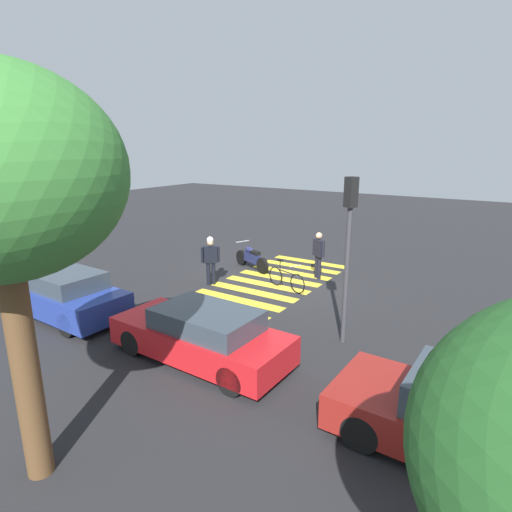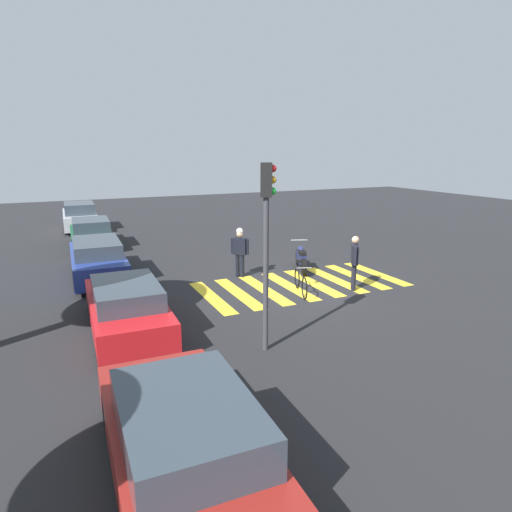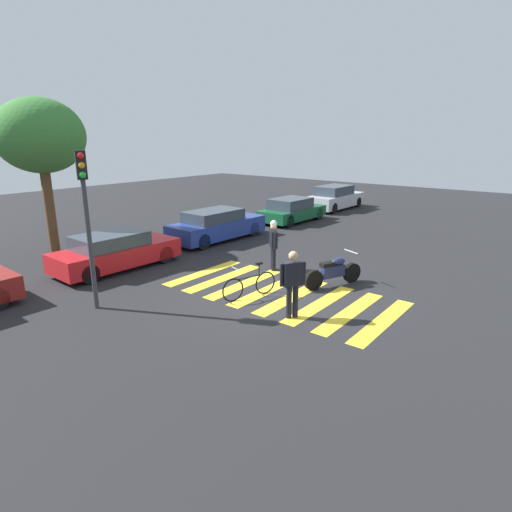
{
  "view_description": "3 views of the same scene",
  "coord_description": "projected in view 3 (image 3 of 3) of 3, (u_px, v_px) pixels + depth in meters",
  "views": [
    {
      "loc": [
        -7.35,
        12.62,
        4.82
      ],
      "look_at": [
        0.21,
        0.84,
        1.12
      ],
      "focal_mm": 29.39,
      "sensor_mm": 36.0,
      "label": 1
    },
    {
      "loc": [
        -12.25,
        7.34,
        4.4
      ],
      "look_at": [
        0.86,
        1.26,
        0.91
      ],
      "focal_mm": 31.22,
      "sensor_mm": 36.0,
      "label": 2
    },
    {
      "loc": [
        -9.56,
        -6.63,
        4.45
      ],
      "look_at": [
        0.76,
        1.5,
        0.71
      ],
      "focal_mm": 29.51,
      "sensor_mm": 36.0,
      "label": 3
    }
  ],
  "objects": [
    {
      "name": "traffic_light_pole",
      "position": [
        86.0,
        206.0,
        10.57
      ],
      "size": [
        0.32,
        0.36,
        4.13
      ],
      "color": "#38383D",
      "rests_on": "ground_plane"
    },
    {
      "name": "officer_by_motorcycle",
      "position": [
        273.0,
        242.0,
        14.28
      ],
      "size": [
        0.49,
        0.51,
        1.75
      ],
      "color": "black",
      "rests_on": "ground_plane"
    },
    {
      "name": "car_blue_hatchback",
      "position": [
        217.0,
        225.0,
        18.59
      ],
      "size": [
        4.71,
        1.83,
        1.37
      ],
      "color": "black",
      "rests_on": "ground_plane"
    },
    {
      "name": "crosswalk_stripes",
      "position": [
        280.0,
        293.0,
        12.39
      ],
      "size": [
        3.32,
        6.75,
        0.01
      ],
      "color": "yellow",
      "rests_on": "ground_plane"
    },
    {
      "name": "car_green_compact",
      "position": [
        292.0,
        210.0,
        22.64
      ],
      "size": [
        4.15,
        1.89,
        1.29
      ],
      "color": "black",
      "rests_on": "ground_plane"
    },
    {
      "name": "leaning_bicycle",
      "position": [
        250.0,
        285.0,
        11.97
      ],
      "size": [
        1.7,
        0.66,
        1.0
      ],
      "color": "black",
      "rests_on": "ground_plane"
    },
    {
      "name": "ground_plane",
      "position": [
        280.0,
        293.0,
        12.39
      ],
      "size": [
        60.0,
        60.0,
        0.0
      ],
      "primitive_type": "plane",
      "color": "#232326"
    },
    {
      "name": "car_silver_sedan",
      "position": [
        335.0,
        198.0,
        26.61
      ],
      "size": [
        4.64,
        1.87,
        1.49
      ],
      "color": "black",
      "rests_on": "ground_plane"
    },
    {
      "name": "street_tree_mid",
      "position": [
        40.0,
        137.0,
        15.77
      ],
      "size": [
        3.28,
        3.28,
        5.88
      ],
      "color": "brown",
      "rests_on": "ground_plane"
    },
    {
      "name": "officer_on_foot",
      "position": [
        293.0,
        280.0,
        10.47
      ],
      "size": [
        0.6,
        0.44,
        1.75
      ],
      "color": "black",
      "rests_on": "ground_plane"
    },
    {
      "name": "police_motorcycle",
      "position": [
        333.0,
        272.0,
        12.88
      ],
      "size": [
        2.01,
        1.02,
        1.03
      ],
      "color": "black",
      "rests_on": "ground_plane"
    },
    {
      "name": "car_red_convertible",
      "position": [
        116.0,
        251.0,
        14.55
      ],
      "size": [
        4.37,
        1.82,
        1.28
      ],
      "color": "black",
      "rests_on": "ground_plane"
    }
  ]
}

